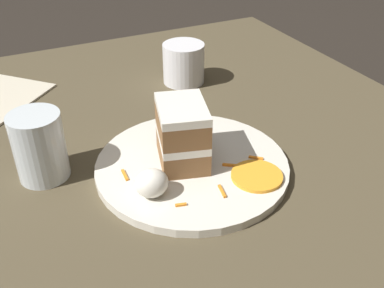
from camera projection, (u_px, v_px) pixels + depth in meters
name	position (u px, v px, depth m)	size (l,w,h in m)	color
ground_plane	(171.00, 170.00, 0.74)	(6.00, 6.00, 0.00)	black
dining_table	(171.00, 161.00, 0.73)	(0.98, 1.07, 0.04)	#4C422D
plate	(192.00, 166.00, 0.68)	(0.29, 0.29, 0.01)	silver
cake_slice	(184.00, 133.00, 0.65)	(0.09, 0.11, 0.09)	brown
cream_dollop	(152.00, 183.00, 0.60)	(0.05, 0.04, 0.04)	white
orange_garnish	(257.00, 176.00, 0.64)	(0.07, 0.07, 0.01)	orange
carrot_shreds_scatter	(197.00, 163.00, 0.67)	(0.21, 0.21, 0.00)	orange
drinking_glass	(40.00, 151.00, 0.65)	(0.07, 0.07, 0.10)	silver
coffee_mug	(184.00, 62.00, 0.91)	(0.08, 0.08, 0.08)	white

